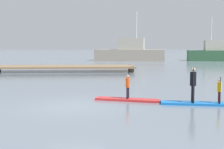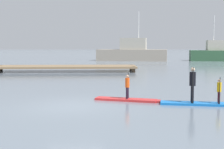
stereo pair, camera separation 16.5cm
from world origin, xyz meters
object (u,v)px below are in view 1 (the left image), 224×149
object	(u,v)px
paddler_child_front	(220,90)
fishing_boat_green_midground	(219,54)
paddler_adult	(193,82)
fishing_boat_white_large	(130,53)
paddleboard_near	(128,100)
paddler_child_solo	(128,85)
paddleboard_far	(200,104)

from	to	relation	value
paddler_child_front	fishing_boat_green_midground	size ratio (longest dim) A/B	0.12
paddler_adult	fishing_boat_white_large	xyz separation A→B (m)	(0.99, 34.91, 0.26)
paddleboard_near	paddler_child_solo	bearing A→B (deg)	85.79
paddler_child_front	paddler_adult	bearing A→B (deg)	168.18
fishing_boat_green_midground	fishing_boat_white_large	bearing A→B (deg)	176.08
paddler_adult	fishing_boat_green_midground	world-z (taller)	fishing_boat_green_midground
paddleboard_far	fishing_boat_white_large	world-z (taller)	fishing_boat_white_large
paddler_adult	fishing_boat_green_midground	xyz separation A→B (m)	(14.08, 34.01, 0.08)
paddler_child_solo	fishing_boat_green_midground	size ratio (longest dim) A/B	0.12
paddleboard_near	fishing_boat_white_large	world-z (taller)	fishing_boat_white_large
fishing_boat_white_large	fishing_boat_green_midground	distance (m)	13.13
paddleboard_near	paddleboard_far	world-z (taller)	same
fishing_boat_white_large	fishing_boat_green_midground	size ratio (longest dim) A/B	1.11
paddleboard_near	fishing_boat_green_midground	distance (m)	36.97
paddleboard_near	paddler_child_front	xyz separation A→B (m)	(3.78, -1.31, 0.62)
paddler_child_solo	fishing_boat_white_large	bearing A→B (deg)	83.78
paddler_child_front	paddler_child_solo	bearing A→B (deg)	160.78
fishing_boat_green_midground	paddler_adult	bearing A→B (deg)	-112.49
paddler_child_front	fishing_boat_white_large	bearing A→B (deg)	90.16
paddleboard_near	paddler_adult	distance (m)	3.05
fishing_boat_white_large	fishing_boat_green_midground	bearing A→B (deg)	-3.92
paddleboard_far	fishing_boat_white_large	size ratio (longest dim) A/B	0.32
paddleboard_far	fishing_boat_green_midground	world-z (taller)	fishing_boat_green_midground
paddler_child_solo	paddler_adult	bearing A→B (deg)	-22.02
paddleboard_near	fishing_boat_white_large	bearing A→B (deg)	83.78
paddleboard_near	paddleboard_far	distance (m)	3.21
fishing_boat_white_large	paddler_child_front	bearing A→B (deg)	-89.84
paddleboard_near	paddler_adult	world-z (taller)	paddler_adult
paddler_child_solo	fishing_boat_green_midground	distance (m)	36.95
paddler_child_solo	paddleboard_far	world-z (taller)	paddler_child_solo
paddler_child_solo	fishing_boat_green_midground	world-z (taller)	fishing_boat_green_midground
paddleboard_near	fishing_boat_white_large	size ratio (longest dim) A/B	0.28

